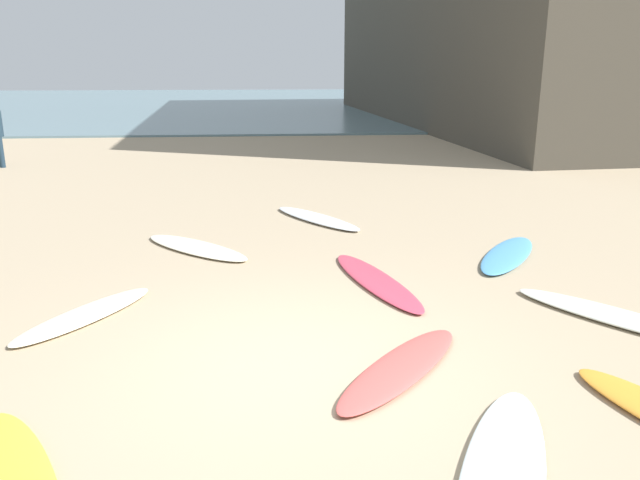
{
  "coord_description": "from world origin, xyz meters",
  "views": [
    {
      "loc": [
        -0.21,
        -5.31,
        2.77
      ],
      "look_at": [
        0.5,
        3.25,
        0.3
      ],
      "focal_mm": 34.88,
      "sensor_mm": 36.0,
      "label": 1
    }
  ],
  "objects_px": {
    "surfboard_0": "(196,247)",
    "surfboard_9": "(401,368)",
    "surfboard_8": "(619,317)",
    "surfboard_6": "(503,478)",
    "surfboard_1": "(376,281)",
    "surfboard_3": "(508,255)",
    "surfboard_2": "(85,315)",
    "surfboard_4": "(317,218)"
  },
  "relations": [
    {
      "from": "surfboard_0",
      "to": "surfboard_9",
      "type": "bearing_deg",
      "value": -106.93
    },
    {
      "from": "surfboard_8",
      "to": "surfboard_6",
      "type": "bearing_deg",
      "value": -170.19
    },
    {
      "from": "surfboard_1",
      "to": "surfboard_8",
      "type": "bearing_deg",
      "value": 134.57
    },
    {
      "from": "surfboard_3",
      "to": "surfboard_8",
      "type": "height_order",
      "value": "surfboard_8"
    },
    {
      "from": "surfboard_9",
      "to": "surfboard_0",
      "type": "bearing_deg",
      "value": 159.66
    },
    {
      "from": "surfboard_6",
      "to": "surfboard_8",
      "type": "bearing_deg",
      "value": -105.77
    },
    {
      "from": "surfboard_3",
      "to": "surfboard_8",
      "type": "bearing_deg",
      "value": 132.64
    },
    {
      "from": "surfboard_0",
      "to": "surfboard_6",
      "type": "xyz_separation_m",
      "value": [
        2.68,
        -5.72,
        0.0
      ]
    },
    {
      "from": "surfboard_1",
      "to": "surfboard_9",
      "type": "xyz_separation_m",
      "value": [
        -0.18,
        -2.38,
        0.0
      ]
    },
    {
      "from": "surfboard_2",
      "to": "surfboard_6",
      "type": "relative_size",
      "value": 0.79
    },
    {
      "from": "surfboard_1",
      "to": "surfboard_0",
      "type": "bearing_deg",
      "value": -50.12
    },
    {
      "from": "surfboard_8",
      "to": "surfboard_2",
      "type": "bearing_deg",
      "value": 135.88
    },
    {
      "from": "surfboard_3",
      "to": "surfboard_8",
      "type": "distance_m",
      "value": 2.4
    },
    {
      "from": "surfboard_0",
      "to": "surfboard_6",
      "type": "distance_m",
      "value": 6.32
    },
    {
      "from": "surfboard_1",
      "to": "surfboard_8",
      "type": "relative_size",
      "value": 0.98
    },
    {
      "from": "surfboard_4",
      "to": "surfboard_6",
      "type": "bearing_deg",
      "value": -118.58
    },
    {
      "from": "surfboard_3",
      "to": "surfboard_6",
      "type": "distance_m",
      "value": 5.32
    },
    {
      "from": "surfboard_1",
      "to": "surfboard_9",
      "type": "relative_size",
      "value": 1.17
    },
    {
      "from": "surfboard_3",
      "to": "surfboard_2",
      "type": "bearing_deg",
      "value": 51.76
    },
    {
      "from": "surfboard_1",
      "to": "surfboard_8",
      "type": "distance_m",
      "value": 2.86
    },
    {
      "from": "surfboard_4",
      "to": "surfboard_3",
      "type": "bearing_deg",
      "value": -76.69
    },
    {
      "from": "surfboard_9",
      "to": "surfboard_6",
      "type": "bearing_deg",
      "value": -37.15
    },
    {
      "from": "surfboard_1",
      "to": "surfboard_3",
      "type": "bearing_deg",
      "value": -171.41
    },
    {
      "from": "surfboard_2",
      "to": "surfboard_9",
      "type": "bearing_deg",
      "value": 8.25
    },
    {
      "from": "surfboard_4",
      "to": "surfboard_8",
      "type": "height_order",
      "value": "same"
    },
    {
      "from": "surfboard_1",
      "to": "surfboard_6",
      "type": "height_order",
      "value": "surfboard_6"
    },
    {
      "from": "surfboard_9",
      "to": "surfboard_3",
      "type": "bearing_deg",
      "value": 95.58
    },
    {
      "from": "surfboard_9",
      "to": "surfboard_1",
      "type": "bearing_deg",
      "value": 125.91
    },
    {
      "from": "surfboard_3",
      "to": "surfboard_4",
      "type": "distance_m",
      "value": 3.58
    },
    {
      "from": "surfboard_3",
      "to": "surfboard_4",
      "type": "relative_size",
      "value": 0.93
    },
    {
      "from": "surfboard_3",
      "to": "surfboard_9",
      "type": "xyz_separation_m",
      "value": [
        -2.3,
        -3.33,
        -0.0
      ]
    },
    {
      "from": "surfboard_6",
      "to": "surfboard_0",
      "type": "bearing_deg",
      "value": -38.95
    },
    {
      "from": "surfboard_9",
      "to": "surfboard_2",
      "type": "bearing_deg",
      "value": -165.0
    },
    {
      "from": "surfboard_4",
      "to": "surfboard_8",
      "type": "xyz_separation_m",
      "value": [
        2.99,
        -4.8,
        -0.0
      ]
    },
    {
      "from": "surfboard_0",
      "to": "surfboard_8",
      "type": "relative_size",
      "value": 0.89
    },
    {
      "from": "surfboard_3",
      "to": "surfboard_1",
      "type": "bearing_deg",
      "value": 58.1
    },
    {
      "from": "surfboard_6",
      "to": "surfboard_2",
      "type": "bearing_deg",
      "value": -15.04
    },
    {
      "from": "surfboard_1",
      "to": "surfboard_2",
      "type": "relative_size",
      "value": 1.24
    },
    {
      "from": "surfboard_0",
      "to": "surfboard_8",
      "type": "distance_m",
      "value": 5.89
    },
    {
      "from": "surfboard_2",
      "to": "surfboard_4",
      "type": "relative_size",
      "value": 0.85
    },
    {
      "from": "surfboard_8",
      "to": "surfboard_9",
      "type": "distance_m",
      "value": 2.83
    },
    {
      "from": "surfboard_0",
      "to": "surfboard_8",
      "type": "bearing_deg",
      "value": -78.69
    }
  ]
}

